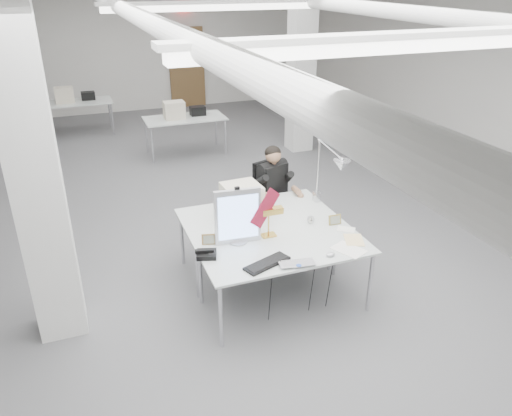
% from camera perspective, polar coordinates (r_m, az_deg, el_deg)
% --- Properties ---
extents(room_shell, '(10.04, 14.04, 3.24)m').
position_cam_1_polar(room_shell, '(7.28, -4.67, 11.80)').
color(room_shell, '#525355').
rests_on(room_shell, ground).
extents(desk_main, '(1.80, 0.90, 0.02)m').
position_cam_1_polar(desk_main, '(5.30, 3.35, -4.67)').
color(desk_main, silver).
rests_on(desk_main, room_shell).
extents(desk_second, '(1.80, 0.90, 0.02)m').
position_cam_1_polar(desk_second, '(6.03, -0.07, -0.67)').
color(desk_second, silver).
rests_on(desk_second, room_shell).
extents(bg_desk_a, '(1.60, 0.80, 0.02)m').
position_cam_1_polar(bg_desk_a, '(10.25, -8.16, 10.12)').
color(bg_desk_a, silver).
rests_on(bg_desk_a, room_shell).
extents(bg_desk_b, '(1.60, 0.80, 0.02)m').
position_cam_1_polar(bg_desk_b, '(12.17, -19.97, 11.28)').
color(bg_desk_b, silver).
rests_on(bg_desk_b, room_shell).
extents(office_chair, '(0.61, 0.61, 0.98)m').
position_cam_1_polar(office_chair, '(6.89, 1.73, 0.43)').
color(office_chair, black).
rests_on(office_chair, room_shell).
extents(seated_person, '(0.64, 0.71, 0.88)m').
position_cam_1_polar(seated_person, '(6.68, 1.94, 3.46)').
color(seated_person, black).
rests_on(seated_person, office_chair).
extents(monitor, '(0.50, 0.09, 0.62)m').
position_cam_1_polar(monitor, '(5.25, -2.12, -0.96)').
color(monitor, '#BCBCC1').
rests_on(monitor, desk_main).
extents(pennant, '(0.39, 0.14, 0.44)m').
position_cam_1_polar(pennant, '(5.28, 1.06, -0.02)').
color(pennant, maroon).
rests_on(pennant, monitor).
extents(keyboard, '(0.53, 0.33, 0.02)m').
position_cam_1_polar(keyboard, '(4.99, 1.27, -6.35)').
color(keyboard, black).
rests_on(keyboard, desk_main).
extents(laptop, '(0.39, 0.29, 0.03)m').
position_cam_1_polar(laptop, '(4.95, 4.91, -6.70)').
color(laptop, '#AFAEB3').
rests_on(laptop, desk_main).
extents(mouse, '(0.10, 0.07, 0.04)m').
position_cam_1_polar(mouse, '(5.18, 8.52, -5.28)').
color(mouse, '#B6B6BB').
rests_on(mouse, desk_main).
extents(bankers_lamp, '(0.31, 0.13, 0.35)m').
position_cam_1_polar(bankers_lamp, '(5.43, 1.45, -1.57)').
color(bankers_lamp, '#B48838').
rests_on(bankers_lamp, desk_main).
extents(desk_phone, '(0.25, 0.23, 0.05)m').
position_cam_1_polar(desk_phone, '(5.14, -5.67, -5.30)').
color(desk_phone, black).
rests_on(desk_phone, desk_main).
extents(picture_frame_left, '(0.15, 0.07, 0.12)m').
position_cam_1_polar(picture_frame_left, '(5.35, -5.44, -3.57)').
color(picture_frame_left, '#9C7643').
rests_on(picture_frame_left, desk_main).
extents(picture_frame_right, '(0.15, 0.04, 0.12)m').
position_cam_1_polar(picture_frame_right, '(5.80, 9.00, -1.33)').
color(picture_frame_right, '#AA9349').
rests_on(picture_frame_right, desk_main).
extents(desk_clock, '(0.09, 0.06, 0.09)m').
position_cam_1_polar(desk_clock, '(5.80, 6.28, -1.29)').
color(desk_clock, silver).
rests_on(desk_clock, desk_main).
extents(paper_stack_a, '(0.35, 0.40, 0.01)m').
position_cam_1_polar(paper_stack_a, '(5.33, 10.55, -4.70)').
color(paper_stack_a, white).
rests_on(paper_stack_a, desk_main).
extents(paper_stack_b, '(0.28, 0.32, 0.01)m').
position_cam_1_polar(paper_stack_b, '(5.52, 11.12, -3.60)').
color(paper_stack_b, '#EED08E').
rests_on(paper_stack_b, desk_main).
extents(paper_stack_c, '(0.24, 0.23, 0.01)m').
position_cam_1_polar(paper_stack_c, '(5.73, 10.26, -2.40)').
color(paper_stack_c, white).
rests_on(paper_stack_c, desk_main).
extents(beige_monitor, '(0.44, 0.42, 0.40)m').
position_cam_1_polar(beige_monitor, '(5.87, -1.64, 0.83)').
color(beige_monitor, beige).
rests_on(beige_monitor, desk_second).
extents(architect_lamp, '(0.42, 0.71, 0.86)m').
position_cam_1_polar(architect_lamp, '(6.02, 8.20, 3.61)').
color(architect_lamp, '#B0B0B4').
rests_on(architect_lamp, desk_second).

